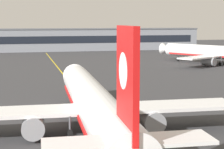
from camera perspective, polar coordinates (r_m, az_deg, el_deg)
name	(u,v)px	position (r m, az deg, el deg)	size (l,w,h in m)	color
taxiway_centreline	(83,99)	(60.83, -4.25, -3.55)	(0.30, 180.00, 0.01)	yellow
airliner_foreground	(93,104)	(41.03, -2.73, -4.28)	(32.22, 41.51, 11.65)	white
airliner_background	(221,53)	(111.30, 15.49, 3.04)	(29.34, 36.51, 11.35)	white
terminal_building	(21,40)	(159.61, -13.06, 4.91)	(145.67, 12.40, 8.96)	gray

